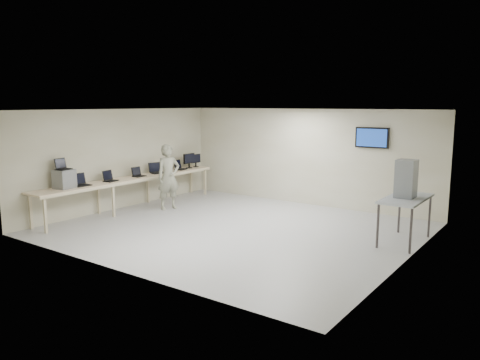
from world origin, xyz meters
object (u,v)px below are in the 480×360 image
Objects in this scene: side_table at (406,201)px; workbench at (132,180)px; equipment_box at (64,179)px; soldier at (169,177)px.

workbench is at bearing -170.41° from side_table.
equipment_box is at bearing -155.62° from side_table.
soldier reaches higher than equipment_box.
workbench is 3.28× the size of soldier.
side_table is (6.37, 0.58, -0.00)m from soldier.
equipment_box is 2.85m from soldier.
soldier is at bearing 64.23° from equipment_box.
soldier reaches higher than side_table.
soldier is 6.40m from side_table.
workbench is 2.09m from equipment_box.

